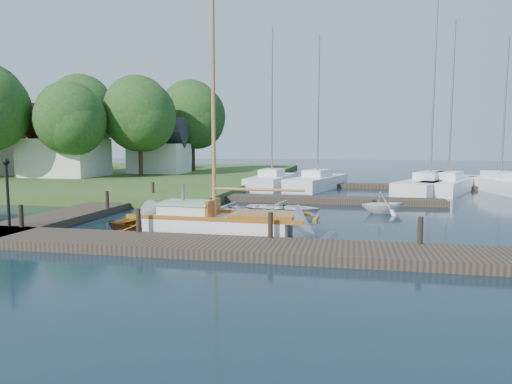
% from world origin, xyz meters
% --- Properties ---
extents(ground, '(160.00, 160.00, 0.00)m').
position_xyz_m(ground, '(0.00, 0.00, 0.00)').
color(ground, black).
rests_on(ground, ground).
extents(near_dock, '(18.00, 2.20, 0.30)m').
position_xyz_m(near_dock, '(0.00, -6.00, 0.15)').
color(near_dock, '#2E261B').
rests_on(near_dock, ground).
extents(left_dock, '(2.20, 18.00, 0.30)m').
position_xyz_m(left_dock, '(-8.00, 2.00, 0.15)').
color(left_dock, '#2E261B').
rests_on(left_dock, ground).
extents(far_dock, '(14.00, 1.60, 0.30)m').
position_xyz_m(far_dock, '(2.00, 6.50, 0.15)').
color(far_dock, '#2E261B').
rests_on(far_dock, ground).
extents(pontoon, '(30.00, 1.60, 0.30)m').
position_xyz_m(pontoon, '(10.00, 16.00, 0.15)').
color(pontoon, '#2E261B').
rests_on(pontoon, ground).
extents(shore, '(50.00, 40.00, 0.50)m').
position_xyz_m(shore, '(-28.00, 22.00, 0.25)').
color(shore, '#355722').
rests_on(shore, ground).
extents(mooring_post_0, '(0.16, 0.16, 0.80)m').
position_xyz_m(mooring_post_0, '(-7.50, -5.00, 0.70)').
color(mooring_post_0, black).
rests_on(mooring_post_0, near_dock).
extents(mooring_post_1, '(0.16, 0.16, 0.80)m').
position_xyz_m(mooring_post_1, '(-3.00, -5.00, 0.70)').
color(mooring_post_1, black).
rests_on(mooring_post_1, near_dock).
extents(mooring_post_2, '(0.16, 0.16, 0.80)m').
position_xyz_m(mooring_post_2, '(1.50, -5.00, 0.70)').
color(mooring_post_2, black).
rests_on(mooring_post_2, near_dock).
extents(mooring_post_3, '(0.16, 0.16, 0.80)m').
position_xyz_m(mooring_post_3, '(6.00, -5.00, 0.70)').
color(mooring_post_3, black).
rests_on(mooring_post_3, near_dock).
extents(mooring_post_4, '(0.16, 0.16, 0.80)m').
position_xyz_m(mooring_post_4, '(-7.00, 0.00, 0.70)').
color(mooring_post_4, black).
rests_on(mooring_post_4, left_dock).
extents(mooring_post_5, '(0.16, 0.16, 0.80)m').
position_xyz_m(mooring_post_5, '(-7.00, 5.00, 0.70)').
color(mooring_post_5, black).
rests_on(mooring_post_5, left_dock).
extents(lamp_post, '(0.24, 0.24, 2.44)m').
position_xyz_m(lamp_post, '(-8.00, -5.00, 1.87)').
color(lamp_post, black).
rests_on(lamp_post, near_dock).
extents(sailboat, '(7.21, 2.20, 9.83)m').
position_xyz_m(sailboat, '(-0.39, -3.67, 0.34)').
color(sailboat, white).
rests_on(sailboat, ground).
extents(dinghy, '(4.08, 3.17, 0.78)m').
position_xyz_m(dinghy, '(-2.86, -3.61, 0.39)').
color(dinghy, '#8B3E12').
rests_on(dinghy, ground).
extents(tender_a, '(4.29, 3.73, 0.74)m').
position_xyz_m(tender_a, '(-1.05, 0.54, 0.37)').
color(tender_a, white).
rests_on(tender_a, ground).
extents(tender_c, '(3.68, 2.75, 0.73)m').
position_xyz_m(tender_c, '(0.92, 1.67, 0.36)').
color(tender_c, white).
rests_on(tender_c, ground).
extents(tender_d, '(2.74, 2.60, 1.13)m').
position_xyz_m(tender_d, '(5.47, 2.95, 0.57)').
color(tender_d, white).
rests_on(tender_d, ground).
extents(marina_boat_0, '(2.85, 7.85, 11.63)m').
position_xyz_m(marina_boat_0, '(-1.80, 14.52, 0.58)').
color(marina_boat_0, white).
rests_on(marina_boat_0, ground).
extents(marina_boat_1, '(4.30, 8.06, 10.89)m').
position_xyz_m(marina_boat_1, '(1.61, 14.37, 0.57)').
color(marina_boat_1, white).
rests_on(marina_boat_1, ground).
extents(marina_boat_3, '(6.02, 9.88, 13.15)m').
position_xyz_m(marina_boat_3, '(9.28, 13.53, 0.58)').
color(marina_boat_3, white).
rests_on(marina_boat_3, ground).
extents(marina_boat_4, '(5.13, 8.23, 11.36)m').
position_xyz_m(marina_boat_4, '(10.44, 13.60, 0.57)').
color(marina_boat_4, white).
rests_on(marina_boat_4, ground).
extents(marina_boat_5, '(3.97, 8.62, 10.30)m').
position_xyz_m(marina_boat_5, '(14.01, 14.66, 0.56)').
color(marina_boat_5, white).
rests_on(marina_boat_5, ground).
extents(house_a, '(6.30, 5.00, 6.29)m').
position_xyz_m(house_a, '(-20.00, 16.00, 2.96)').
color(house_a, silver).
rests_on(house_a, shore).
extents(house_c, '(5.25, 4.00, 5.28)m').
position_xyz_m(house_c, '(-14.00, 22.00, 2.58)').
color(house_c, silver).
rests_on(house_c, shore).
extents(tree_2, '(5.83, 5.75, 7.82)m').
position_xyz_m(tree_2, '(-18.00, 14.05, 5.25)').
color(tree_2, '#332114').
rests_on(tree_2, shore).
extents(tree_3, '(6.41, 6.38, 8.74)m').
position_xyz_m(tree_3, '(-14.00, 18.05, 5.81)').
color(tree_3, '#332114').
rests_on(tree_3, shore).
extents(tree_4, '(7.01, 7.01, 9.66)m').
position_xyz_m(tree_4, '(-22.00, 22.05, 6.37)').
color(tree_4, '#332114').
rests_on(tree_4, shore).
extents(tree_7, '(6.83, 6.83, 9.38)m').
position_xyz_m(tree_7, '(-12.00, 26.05, 6.20)').
color(tree_7, '#332114').
rests_on(tree_7, shore).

